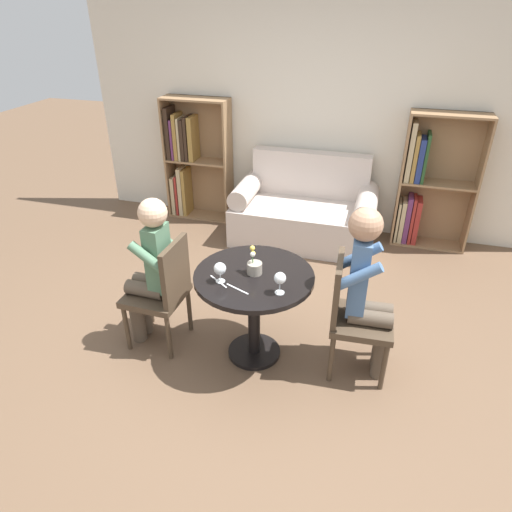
% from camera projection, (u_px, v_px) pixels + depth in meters
% --- Properties ---
extents(ground_plane, '(16.00, 16.00, 0.00)m').
position_uv_depth(ground_plane, '(254.00, 353.00, 3.53)').
color(ground_plane, brown).
extents(back_wall, '(5.20, 0.05, 2.70)m').
position_uv_depth(back_wall, '(317.00, 108.00, 4.87)').
color(back_wall, silver).
rests_on(back_wall, ground_plane).
extents(round_table, '(0.85, 0.85, 0.72)m').
position_uv_depth(round_table, '(254.00, 294.00, 3.25)').
color(round_table, black).
rests_on(round_table, ground_plane).
extents(couch, '(1.52, 0.80, 0.92)m').
position_uv_depth(couch, '(305.00, 213.00, 5.03)').
color(couch, beige).
rests_on(couch, ground_plane).
extents(bookshelf_left, '(0.77, 0.28, 1.42)m').
position_uv_depth(bookshelf_left, '(191.00, 159.00, 5.39)').
color(bookshelf_left, '#93704C').
rests_on(bookshelf_left, ground_plane).
extents(bookshelf_right, '(0.77, 0.28, 1.42)m').
position_uv_depth(bookshelf_right, '(426.00, 186.00, 4.79)').
color(bookshelf_right, '#93704C').
rests_on(bookshelf_right, ground_plane).
extents(chair_left, '(0.43, 0.43, 0.90)m').
position_uv_depth(chair_left, '(163.00, 289.00, 3.41)').
color(chair_left, '#473828').
rests_on(chair_left, ground_plane).
extents(chair_right, '(0.44, 0.44, 0.90)m').
position_uv_depth(chair_right, '(352.00, 312.00, 3.17)').
color(chair_right, '#473828').
rests_on(chair_right, ground_plane).
extents(person_left, '(0.42, 0.35, 1.22)m').
position_uv_depth(person_left, '(150.00, 269.00, 3.36)').
color(person_left, brown).
rests_on(person_left, ground_plane).
extents(person_right, '(0.43, 0.36, 1.28)m').
position_uv_depth(person_right, '(368.00, 289.00, 3.05)').
color(person_right, brown).
rests_on(person_right, ground_plane).
extents(wine_glass_left, '(0.08, 0.08, 0.14)m').
position_uv_depth(wine_glass_left, '(220.00, 269.00, 3.05)').
color(wine_glass_left, white).
rests_on(wine_glass_left, round_table).
extents(wine_glass_right, '(0.08, 0.08, 0.15)m').
position_uv_depth(wine_glass_right, '(280.00, 279.00, 2.92)').
color(wine_glass_right, white).
rests_on(wine_glass_right, round_table).
extents(flower_vase, '(0.11, 0.11, 0.20)m').
position_uv_depth(flower_vase, '(254.00, 266.00, 3.16)').
color(flower_vase, '#9E9384').
rests_on(flower_vase, round_table).
extents(knife_left_setting, '(0.16, 0.12, 0.00)m').
position_uv_depth(knife_left_setting, '(218.00, 281.00, 3.09)').
color(knife_left_setting, silver).
rests_on(knife_left_setting, round_table).
extents(fork_left_setting, '(0.18, 0.09, 0.00)m').
position_uv_depth(fork_left_setting, '(237.00, 289.00, 3.01)').
color(fork_left_setting, silver).
rests_on(fork_left_setting, round_table).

